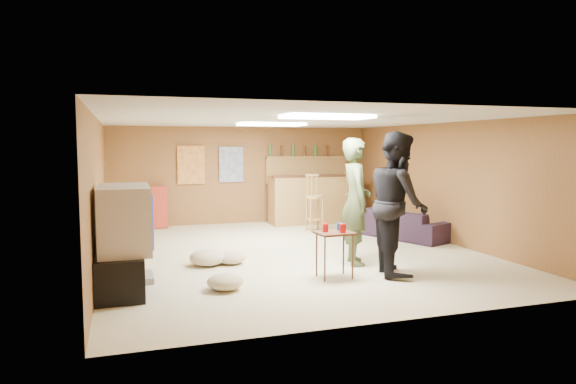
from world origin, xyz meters
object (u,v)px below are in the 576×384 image
object	(u,v)px
person_black	(398,203)
sofa	(402,224)
person_olive	(355,201)
tv_body	(124,218)
bar_counter	(313,199)
tray_table	(334,255)

from	to	relation	value
person_black	sofa	world-z (taller)	person_black
person_olive	sofa	distance (m)	2.56
tv_body	sofa	distance (m)	5.57
sofa	tv_body	bearing A→B (deg)	91.16
person_olive	tv_body	bearing A→B (deg)	110.10
person_black	tv_body	bearing A→B (deg)	101.39
tv_body	person_olive	distance (m)	3.34
person_olive	person_black	xyz separation A→B (m)	(0.31, -0.71, 0.04)
bar_counter	person_olive	distance (m)	4.11
tv_body	person_black	bearing A→B (deg)	-4.23
bar_counter	person_black	bearing A→B (deg)	-96.51
sofa	tray_table	distance (m)	3.38
person_black	sofa	xyz separation A→B (m)	(1.50, 2.41, -0.72)
tray_table	bar_counter	bearing A→B (deg)	72.60
person_olive	tray_table	distance (m)	1.11
person_olive	bar_counter	bearing A→B (deg)	0.52
person_olive	person_black	size ratio (longest dim) A/B	0.96
bar_counter	person_olive	size ratio (longest dim) A/B	1.05
tv_body	sofa	world-z (taller)	tv_body
person_olive	tray_table	world-z (taller)	person_olive
tv_body	sofa	bearing A→B (deg)	22.73
bar_counter	person_black	distance (m)	4.77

